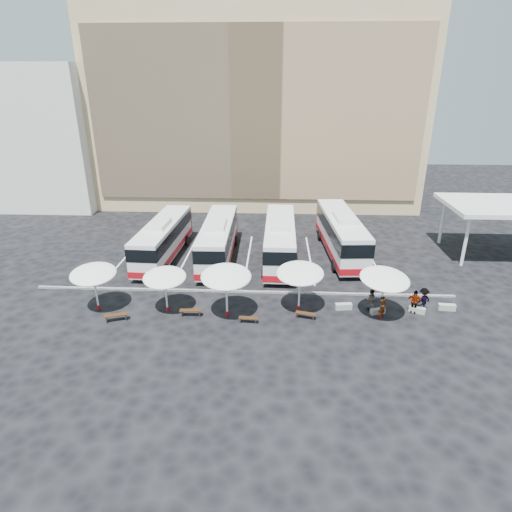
{
  "coord_description": "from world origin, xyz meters",
  "views": [
    {
      "loc": [
        2.63,
        -30.49,
        15.96
      ],
      "look_at": [
        1.0,
        3.0,
        2.2
      ],
      "focal_mm": 30.0,
      "sensor_mm": 36.0,
      "label": 1
    }
  ],
  "objects_px": {
    "conc_bench_0": "(343,306)",
    "passenger_0": "(382,307)",
    "conc_bench_2": "(417,310)",
    "passenger_3": "(423,300)",
    "bus_0": "(163,238)",
    "passenger_2": "(414,302)",
    "bus_1": "(218,238)",
    "wood_bench_2": "(248,319)",
    "conc_bench_1": "(378,311)",
    "sunshade_0": "(93,274)",
    "bus_2": "(280,239)",
    "wood_bench_1": "(191,311)",
    "passenger_1": "(371,300)",
    "conc_bench_3": "(447,307)",
    "sunshade_1": "(165,277)",
    "sunshade_3": "(300,273)",
    "wood_bench_0": "(116,316)",
    "sunshade_2": "(226,277)",
    "wood_bench_3": "(306,314)",
    "bus_3": "(341,233)",
    "sunshade_4": "(385,279)"
  },
  "relations": [
    {
      "from": "sunshade_0",
      "to": "conc_bench_3",
      "type": "distance_m",
      "value": 26.33
    },
    {
      "from": "bus_0",
      "to": "passenger_2",
      "type": "relative_size",
      "value": 6.82
    },
    {
      "from": "conc_bench_1",
      "to": "sunshade_0",
      "type": "bearing_deg",
      "value": -178.9
    },
    {
      "from": "conc_bench_2",
      "to": "passenger_0",
      "type": "bearing_deg",
      "value": -161.66
    },
    {
      "from": "wood_bench_3",
      "to": "passenger_1",
      "type": "relative_size",
      "value": 0.9
    },
    {
      "from": "bus_0",
      "to": "sunshade_4",
      "type": "bearing_deg",
      "value": -27.41
    },
    {
      "from": "bus_3",
      "to": "bus_1",
      "type": "bearing_deg",
      "value": -174.83
    },
    {
      "from": "sunshade_1",
      "to": "passenger_1",
      "type": "height_order",
      "value": "sunshade_1"
    },
    {
      "from": "sunshade_1",
      "to": "wood_bench_1",
      "type": "distance_m",
      "value": 3.11
    },
    {
      "from": "wood_bench_2",
      "to": "passenger_3",
      "type": "bearing_deg",
      "value": 10.22
    },
    {
      "from": "bus_0",
      "to": "conc_bench_3",
      "type": "bearing_deg",
      "value": -18.75
    },
    {
      "from": "wood_bench_1",
      "to": "passenger_1",
      "type": "xyz_separation_m",
      "value": [
        13.3,
        1.51,
        0.47
      ]
    },
    {
      "from": "bus_2",
      "to": "wood_bench_1",
      "type": "height_order",
      "value": "bus_2"
    },
    {
      "from": "sunshade_0",
      "to": "wood_bench_2",
      "type": "height_order",
      "value": "sunshade_0"
    },
    {
      "from": "bus_0",
      "to": "sunshade_2",
      "type": "distance_m",
      "value": 13.23
    },
    {
      "from": "sunshade_0",
      "to": "passenger_3",
      "type": "distance_m",
      "value": 24.32
    },
    {
      "from": "sunshade_2",
      "to": "wood_bench_0",
      "type": "bearing_deg",
      "value": -172.6
    },
    {
      "from": "wood_bench_3",
      "to": "bus_2",
      "type": "bearing_deg",
      "value": 99.62
    },
    {
      "from": "bus_1",
      "to": "bus_3",
      "type": "height_order",
      "value": "bus_3"
    },
    {
      "from": "bus_0",
      "to": "passenger_2",
      "type": "bearing_deg",
      "value": -22.41
    },
    {
      "from": "conc_bench_2",
      "to": "passenger_3",
      "type": "relative_size",
      "value": 0.62
    },
    {
      "from": "bus_2",
      "to": "sunshade_2",
      "type": "bearing_deg",
      "value": -108.75
    },
    {
      "from": "bus_3",
      "to": "conc_bench_2",
      "type": "bearing_deg",
      "value": -73.98
    },
    {
      "from": "wood_bench_3",
      "to": "sunshade_4",
      "type": "bearing_deg",
      "value": 4.03
    },
    {
      "from": "bus_1",
      "to": "wood_bench_2",
      "type": "height_order",
      "value": "bus_1"
    },
    {
      "from": "sunshade_2",
      "to": "wood_bench_3",
      "type": "distance_m",
      "value": 6.38
    },
    {
      "from": "bus_1",
      "to": "wood_bench_0",
      "type": "relative_size",
      "value": 7.51
    },
    {
      "from": "wood_bench_1",
      "to": "conc_bench_0",
      "type": "height_order",
      "value": "wood_bench_1"
    },
    {
      "from": "wood_bench_1",
      "to": "conc_bench_3",
      "type": "xyz_separation_m",
      "value": [
        19.04,
        1.82,
        -0.15
      ]
    },
    {
      "from": "conc_bench_0",
      "to": "conc_bench_3",
      "type": "xyz_separation_m",
      "value": [
        7.74,
        0.27,
        -0.0
      ]
    },
    {
      "from": "sunshade_2",
      "to": "sunshade_3",
      "type": "xyz_separation_m",
      "value": [
        5.25,
        1.1,
        -0.13
      ]
    },
    {
      "from": "passenger_1",
      "to": "bus_2",
      "type": "bearing_deg",
      "value": -24.92
    },
    {
      "from": "conc_bench_0",
      "to": "passenger_0",
      "type": "relative_size",
      "value": 0.7
    },
    {
      "from": "bus_0",
      "to": "passenger_0",
      "type": "bearing_deg",
      "value": -27.41
    },
    {
      "from": "wood_bench_2",
      "to": "passenger_0",
      "type": "xyz_separation_m",
      "value": [
        9.6,
        1.13,
        0.56
      ]
    },
    {
      "from": "sunshade_0",
      "to": "sunshade_1",
      "type": "bearing_deg",
      "value": -0.0
    },
    {
      "from": "conc_bench_1",
      "to": "bus_2",
      "type": "bearing_deg",
      "value": 125.73
    },
    {
      "from": "bus_2",
      "to": "passenger_2",
      "type": "bearing_deg",
      "value": -44.19
    },
    {
      "from": "bus_2",
      "to": "wood_bench_1",
      "type": "bearing_deg",
      "value": -119.92
    },
    {
      "from": "sunshade_3",
      "to": "wood_bench_0",
      "type": "xyz_separation_m",
      "value": [
        -13.13,
        -2.12,
        -2.68
      ]
    },
    {
      "from": "conc_bench_1",
      "to": "passenger_3",
      "type": "relative_size",
      "value": 0.57
    },
    {
      "from": "conc_bench_3",
      "to": "bus_2",
      "type": "bearing_deg",
      "value": 143.62
    },
    {
      "from": "bus_1",
      "to": "conc_bench_3",
      "type": "height_order",
      "value": "bus_1"
    },
    {
      "from": "conc_bench_2",
      "to": "passenger_3",
      "type": "height_order",
      "value": "passenger_3"
    },
    {
      "from": "bus_2",
      "to": "passenger_2",
      "type": "height_order",
      "value": "bus_2"
    },
    {
      "from": "wood_bench_0",
      "to": "sunshade_2",
      "type": "bearing_deg",
      "value": 7.4
    },
    {
      "from": "bus_3",
      "to": "passenger_3",
      "type": "xyz_separation_m",
      "value": [
        4.6,
        -11.35,
        -1.23
      ]
    },
    {
      "from": "bus_2",
      "to": "sunshade_0",
      "type": "distance_m",
      "value": 17.2
    },
    {
      "from": "bus_1",
      "to": "passenger_1",
      "type": "relative_size",
      "value": 7.5
    },
    {
      "from": "bus_0",
      "to": "conc_bench_3",
      "type": "height_order",
      "value": "bus_0"
    }
  ]
}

